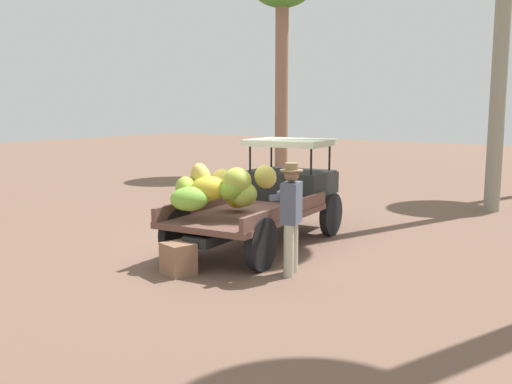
% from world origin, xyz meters
% --- Properties ---
extents(ground_plane, '(60.00, 60.00, 0.00)m').
position_xyz_m(ground_plane, '(0.00, 0.00, 0.00)').
color(ground_plane, brown).
extents(truck, '(4.59, 2.11, 1.86)m').
position_xyz_m(truck, '(0.31, -0.19, 0.92)').
color(truck, black).
rests_on(truck, ground).
extents(farmer, '(0.54, 0.50, 1.68)m').
position_xyz_m(farmer, '(-1.11, -1.64, 0.95)').
color(farmer, '#B6B49C').
rests_on(farmer, ground).
extents(wooden_crate, '(0.51, 0.54, 0.48)m').
position_xyz_m(wooden_crate, '(-2.09, -0.28, 0.24)').
color(wooden_crate, '#8C6249').
rests_on(wooden_crate, ground).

